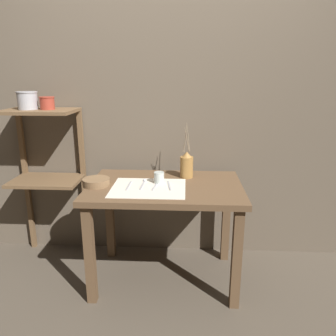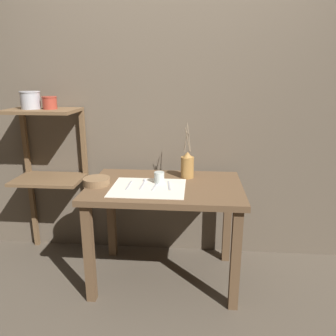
# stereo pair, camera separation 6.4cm
# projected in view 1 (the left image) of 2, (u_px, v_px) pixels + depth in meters

# --- Properties ---
(ground_plane) EXTENTS (12.00, 12.00, 0.00)m
(ground_plane) POSITION_uv_depth(u_px,v_px,m) (165.00, 277.00, 2.46)
(ground_plane) COLOR brown
(stone_wall_back) EXTENTS (7.00, 0.06, 2.40)m
(stone_wall_back) POSITION_uv_depth(u_px,v_px,m) (169.00, 110.00, 2.57)
(stone_wall_back) COLOR brown
(stone_wall_back) RESTS_ON ground_plane
(wooden_table) EXTENTS (1.06, 0.70, 0.73)m
(wooden_table) POSITION_uv_depth(u_px,v_px,m) (165.00, 200.00, 2.29)
(wooden_table) COLOR brown
(wooden_table) RESTS_ON ground_plane
(wooden_shelf_unit) EXTENTS (0.52, 0.35, 1.22)m
(wooden_shelf_unit) POSITION_uv_depth(u_px,v_px,m) (46.00, 157.00, 2.54)
(wooden_shelf_unit) COLOR brown
(wooden_shelf_unit) RESTS_ON ground_plane
(linen_cloth) EXTENTS (0.49, 0.40, 0.00)m
(linen_cloth) POSITION_uv_depth(u_px,v_px,m) (148.00, 188.00, 2.19)
(linen_cloth) COLOR beige
(linen_cloth) RESTS_ON wooden_table
(pitcher_with_flowers) EXTENTS (0.09, 0.09, 0.40)m
(pitcher_with_flowers) POSITION_uv_depth(u_px,v_px,m) (187.00, 165.00, 2.39)
(pitcher_with_flowers) COLOR olive
(pitcher_with_flowers) RESTS_ON wooden_table
(wooden_bowl) EXTENTS (0.19, 0.19, 0.05)m
(wooden_bowl) POSITION_uv_depth(u_px,v_px,m) (96.00, 182.00, 2.24)
(wooden_bowl) COLOR brown
(wooden_bowl) RESTS_ON wooden_table
(glass_tumbler_near) EXTENTS (0.07, 0.07, 0.08)m
(glass_tumbler_near) POSITION_uv_depth(u_px,v_px,m) (159.00, 177.00, 2.27)
(glass_tumbler_near) COLOR #B7C1BC
(glass_tumbler_near) RESTS_ON wooden_table
(knife_center) EXTENTS (0.01, 0.18, 0.00)m
(knife_center) POSITION_uv_depth(u_px,v_px,m) (129.00, 186.00, 2.22)
(knife_center) COLOR #A8A8AD
(knife_center) RESTS_ON wooden_table
(spoon_inner) EXTENTS (0.02, 0.20, 0.02)m
(spoon_inner) POSITION_uv_depth(u_px,v_px,m) (144.00, 182.00, 2.28)
(spoon_inner) COLOR #A8A8AD
(spoon_inner) RESTS_ON wooden_table
(spoon_outer) EXTENTS (0.04, 0.20, 0.02)m
(spoon_outer) POSITION_uv_depth(u_px,v_px,m) (157.00, 183.00, 2.27)
(spoon_outer) COLOR #A8A8AD
(spoon_outer) RESTS_ON wooden_table
(fork_outer) EXTENTS (0.04, 0.18, 0.00)m
(fork_outer) POSITION_uv_depth(u_px,v_px,m) (169.00, 186.00, 2.22)
(fork_outer) COLOR #A8A8AD
(fork_outer) RESTS_ON wooden_table
(metal_pot_large) EXTENTS (0.15, 0.15, 0.13)m
(metal_pot_large) POSITION_uv_depth(u_px,v_px,m) (27.00, 100.00, 2.38)
(metal_pot_large) COLOR #A8A8AD
(metal_pot_large) RESTS_ON wooden_shelf_unit
(metal_pot_small) EXTENTS (0.11, 0.11, 0.09)m
(metal_pot_small) POSITION_uv_depth(u_px,v_px,m) (47.00, 103.00, 2.38)
(metal_pot_small) COLOR #9E3828
(metal_pot_small) RESTS_ON wooden_shelf_unit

